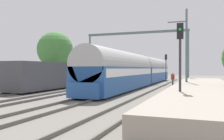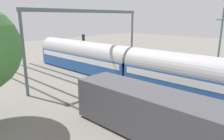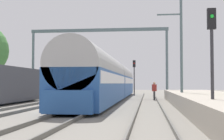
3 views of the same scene
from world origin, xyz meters
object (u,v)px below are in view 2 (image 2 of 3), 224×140
(passenger_train, at_px, (132,65))
(railway_signal_far, at_px, (84,46))
(person_crossing, at_px, (160,68))
(freight_car, at_px, (171,120))
(catenary_gantry, at_px, (90,28))

(passenger_train, relative_size, railway_signal_far, 7.11)
(person_crossing, bearing_deg, freight_car, -163.64)
(person_crossing, height_order, railway_signal_far, railway_signal_far)
(passenger_train, distance_m, freight_car, 11.59)
(passenger_train, relative_size, freight_car, 2.53)
(passenger_train, xyz_separation_m, person_crossing, (4.29, -0.97, -0.94))
(freight_car, distance_m, person_crossing, 14.22)
(passenger_train, distance_m, person_crossing, 4.50)
(railway_signal_far, distance_m, catenary_gantry, 7.54)
(person_crossing, height_order, catenary_gantry, catenary_gantry)
(railway_signal_far, xyz_separation_m, catenary_gantry, (-3.83, -5.83, 2.88))
(person_crossing, bearing_deg, catenary_gantry, 121.49)
(freight_car, relative_size, railway_signal_far, 2.82)
(freight_car, height_order, person_crossing, freight_car)
(person_crossing, xyz_separation_m, catenary_gantry, (-6.20, 5.57, 4.83))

